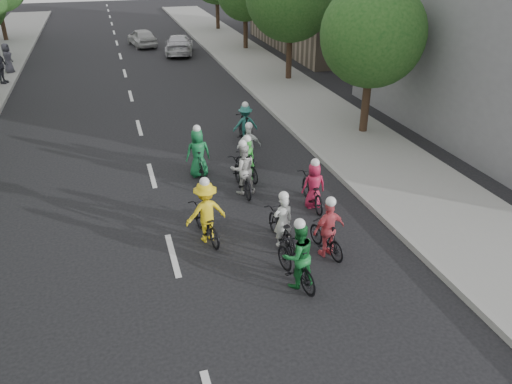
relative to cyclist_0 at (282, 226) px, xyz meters
name	(u,v)px	position (x,y,z in m)	size (l,w,h in m)	color
ground	(173,255)	(-2.84, 0.28, -0.53)	(120.00, 120.00, 0.00)	black
sidewalk_right	(313,110)	(5.16, 10.28, -0.45)	(4.00, 80.00, 0.15)	gray
curb_right	(274,113)	(3.21, 10.28, -0.44)	(0.18, 80.00, 0.18)	#999993
tree_r_0	(373,35)	(5.96, 6.88, 3.44)	(4.00, 4.00, 5.97)	black
cyclist_0	(282,226)	(0.00, 0.00, 0.00)	(0.71, 1.81, 1.58)	black
cyclist_1	(297,259)	(-0.23, -1.71, 0.14)	(0.88, 1.79, 1.77)	black
cyclist_2	(206,217)	(-1.84, 0.80, 0.15)	(1.18, 1.86, 1.85)	black
cyclist_3	(327,233)	(0.95, -0.77, 0.08)	(0.94, 1.55, 1.66)	black
cyclist_4	(313,189)	(1.57, 1.71, 0.03)	(0.78, 1.90, 1.58)	black
cyclist_5	(247,163)	(0.20, 4.10, 0.03)	(0.77, 1.66, 1.58)	black
cyclist_6	(243,173)	(-0.18, 3.23, 0.11)	(0.80, 1.97, 1.78)	black
cyclist_7	(245,126)	(1.06, 7.39, 0.12)	(0.98, 1.83, 1.66)	black
cyclist_8	(248,150)	(0.58, 5.23, 0.02)	(0.86, 1.75, 1.60)	black
cyclist_9	(198,157)	(-1.29, 4.84, 0.15)	(0.83, 1.60, 1.82)	black
follow_car_lead	(179,44)	(1.19, 24.92, 0.12)	(1.81, 4.45, 1.29)	silver
follow_car_trail	(142,37)	(-1.03, 28.42, 0.12)	(1.52, 3.78, 1.29)	silver
spectator_1	(0,66)	(-9.33, 19.22, 0.56)	(1.10, 0.46, 1.87)	#444550
spectator_2	(7,58)	(-9.32, 21.81, 0.46)	(0.82, 0.53, 1.67)	#4C4B58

